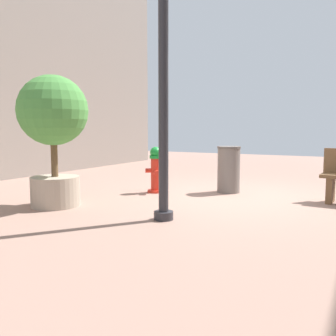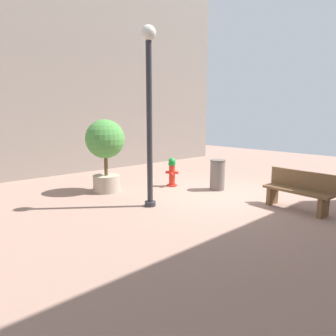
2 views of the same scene
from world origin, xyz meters
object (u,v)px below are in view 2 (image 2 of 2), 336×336
Objects in this scene: trash_bin at (217,175)px; bench_near at (298,190)px; fire_hydrant at (172,172)px; street_lamp at (149,99)px; planter_tree at (105,147)px.

bench_near is at bearing 177.15° from trash_bin.
trash_bin reaches higher than fire_hydrant.
bench_near is 0.38× the size of street_lamp.
street_lamp is at bearing 43.49° from bench_near.
fire_hydrant is at bearing 28.79° from trash_bin.
bench_near reaches higher than trash_bin.
fire_hydrant is 0.99× the size of trash_bin.
fire_hydrant is 0.22× the size of street_lamp.
street_lamp is 4.59× the size of trash_bin.
planter_tree is at bearing 51.80° from trash_bin.
street_lamp reaches higher than planter_tree.
planter_tree is 2.30× the size of trash_bin.
trash_bin is at bearing -91.16° from street_lamp.
bench_near is 0.75× the size of planter_tree.
trash_bin is at bearing -151.21° from fire_hydrant.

